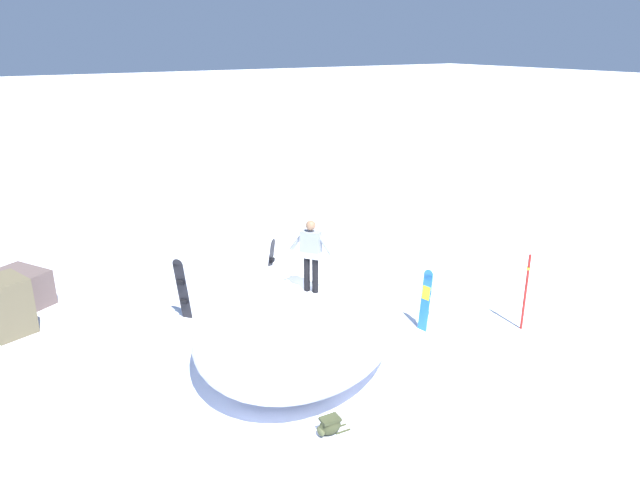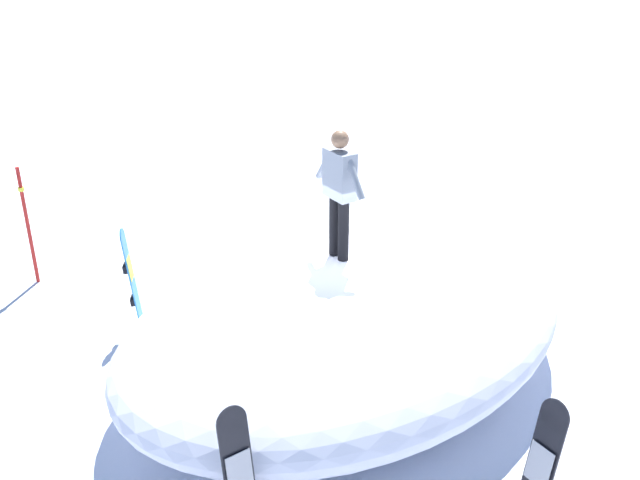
# 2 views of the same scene
# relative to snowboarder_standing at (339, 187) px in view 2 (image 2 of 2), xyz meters

# --- Properties ---
(ground) EXTENTS (240.00, 240.00, 0.00)m
(ground) POSITION_rel_snowboarder_standing_xyz_m (0.01, 0.01, -2.51)
(ground) COLOR white
(snow_mound) EXTENTS (7.76, 7.89, 1.55)m
(snow_mound) POSITION_rel_snowboarder_standing_xyz_m (0.19, -0.28, -1.73)
(snow_mound) COLOR white
(snow_mound) RESTS_ON ground
(snowboarder_standing) EXTENTS (0.69, 0.85, 1.67)m
(snowboarder_standing) POSITION_rel_snowboarder_standing_xyz_m (0.00, 0.00, 0.00)
(snowboarder_standing) COLOR black
(snowboarder_standing) RESTS_ON snow_mound
(snowboard_primary_upright) EXTENTS (0.22, 0.29, 1.60)m
(snowboard_primary_upright) POSITION_rel_snowboarder_standing_xyz_m (-2.99, 0.54, -1.68)
(snowboard_primary_upright) COLOR #2672BF
(snowboard_primary_upright) RESTS_ON ground
(snowboard_tertiary_upright) EXTENTS (0.40, 0.41, 1.74)m
(snowboard_tertiary_upright) POSITION_rel_snowboarder_standing_xyz_m (1.98, -3.13, -1.61)
(snowboard_tertiary_upright) COLOR black
(snowboard_tertiary_upright) RESTS_ON ground
(backpack_near) EXTENTS (0.66, 0.33, 0.35)m
(backpack_near) POSITION_rel_snowboarder_standing_xyz_m (1.26, 2.73, -2.33)
(backpack_near) COLOR #383D23
(backpack_near) RESTS_ON ground
(trail_marker_pole) EXTENTS (0.10, 0.10, 2.00)m
(trail_marker_pole) POSITION_rel_snowboarder_standing_xyz_m (-5.09, 1.83, -1.46)
(trail_marker_pole) COLOR #A51E19
(trail_marker_pole) RESTS_ON ground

